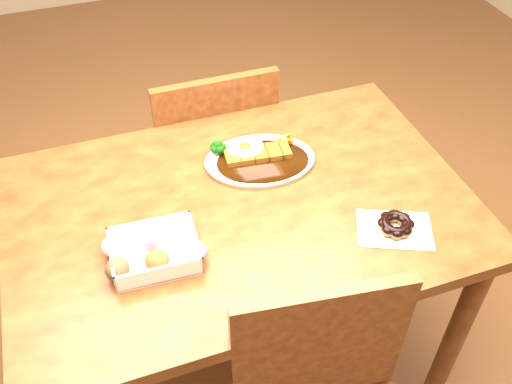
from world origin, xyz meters
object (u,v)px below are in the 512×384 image
object	(u,v)px
chair_far	(211,155)
katsu_curry_plate	(258,158)
table	(242,229)
pon_de_ring	(396,225)
donut_box	(152,251)

from	to	relation	value
chair_far	katsu_curry_plate	world-z (taller)	chair_far
table	pon_de_ring	size ratio (longest dim) A/B	5.45
chair_far	katsu_curry_plate	bearing A→B (deg)	96.39
katsu_curry_plate	donut_box	xyz separation A→B (m)	(-0.35, -0.25, 0.01)
chair_far	katsu_curry_plate	size ratio (longest dim) A/B	2.58
donut_box	pon_de_ring	size ratio (longest dim) A/B	1.08
table	chair_far	world-z (taller)	chair_far
katsu_curry_plate	chair_far	bearing A→B (deg)	95.94
table	katsu_curry_plate	distance (m)	0.21
donut_box	pon_de_ring	world-z (taller)	donut_box
chair_far	pon_de_ring	xyz separation A→B (m)	(0.28, -0.75, 0.29)
table	donut_box	size ratio (longest dim) A/B	5.06
pon_de_ring	table	bearing A→B (deg)	147.19
table	chair_far	xyz separation A→B (m)	(0.06, 0.53, -0.17)
table	katsu_curry_plate	world-z (taller)	katsu_curry_plate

